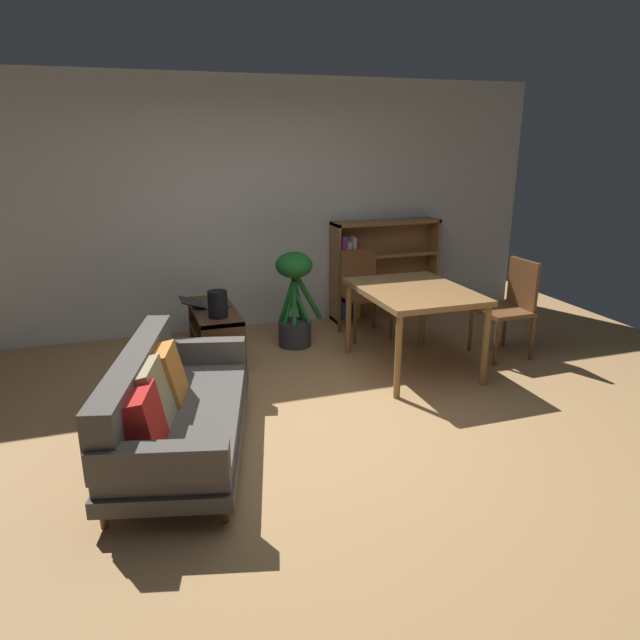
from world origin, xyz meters
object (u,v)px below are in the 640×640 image
Objects in this scene: fabric_couch at (169,407)px; desk_speaker at (218,304)px; dining_chair_near at (511,303)px; media_console at (216,333)px; open_laptop at (207,303)px; potted_floor_plant at (295,297)px; bookshelf at (377,270)px; dining_chair_far at (363,288)px; dining_table at (414,297)px.

desk_speaker reaches higher than fabric_couch.
dining_chair_near is at bearing 14.43° from fabric_couch.
open_laptop reaches higher than media_console.
desk_speaker is 0.25× the size of potted_floor_plant.
bookshelf reaches higher than dining_chair_near.
dining_chair_near is (1.92, -0.93, 0.01)m from potted_floor_plant.
fabric_couch is at bearing -139.08° from dining_chair_far.
desk_speaker is at bearing 168.88° from dining_chair_near.
dining_table is at bearing -27.07° from media_console.
dining_chair_far reaches higher than media_console.
potted_floor_plant is (0.88, -0.03, -0.00)m from open_laptop.
media_console is 1.94m from dining_table.
potted_floor_plant is at bearing -2.07° from open_laptop.
dining_table is (1.68, -0.86, 0.44)m from media_console.
potted_floor_plant is at bearing 51.72° from fabric_couch.
potted_floor_plant is at bearing 131.69° from dining_table.
desk_speaker is at bearing 67.86° from fabric_couch.
potted_floor_plant is 2.13m from dining_chair_near.
open_laptop is at bearing 95.94° from desk_speaker.
desk_speaker is 0.20× the size of dining_table.
desk_speaker is 0.27× the size of dining_chair_far.
dining_table is at bearing -29.63° from open_laptop.
dining_table is at bearing -87.56° from dining_chair_far.
desk_speaker reaches higher than open_laptop.
fabric_couch is 1.64× the size of dining_table.
bookshelf is at bearing 17.41° from open_laptop.
open_laptop is 0.36× the size of bookshelf.
desk_speaker reaches higher than media_console.
dining_chair_near reaches higher than fabric_couch.
bookshelf is at bearing 53.13° from dining_chair_far.
bookshelf is at bearing 20.92° from media_console.
dining_chair_far is (0.80, 0.13, -0.01)m from potted_floor_plant.
fabric_couch is 1.54m from desk_speaker.
potted_floor_plant is 0.76× the size of bookshelf.
fabric_couch is 1.79m from media_console.
open_laptop is (0.53, 1.82, 0.20)m from fabric_couch.
potted_floor_plant reaches higher than dining_table.
bookshelf is (0.37, 1.65, -0.13)m from dining_table.
fabric_couch is at bearing -159.79° from dining_table.
dining_table is 1.10m from dining_chair_far.
fabric_couch is 2.10× the size of dining_chair_near.
fabric_couch is 4.28× the size of open_laptop.
potted_floor_plant reaches higher than desk_speaker.
dining_chair_far reaches higher than fabric_couch.
fabric_couch is 1.93× the size of media_console.
dining_chair_far reaches higher than dining_table.
bookshelf is (-0.70, 1.62, 0.04)m from dining_chair_near.
dining_chair_near is 0.74× the size of bookshelf.
dining_chair_near is at bearing -43.48° from dining_chair_far.
media_console is 1.05× the size of potted_floor_plant.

